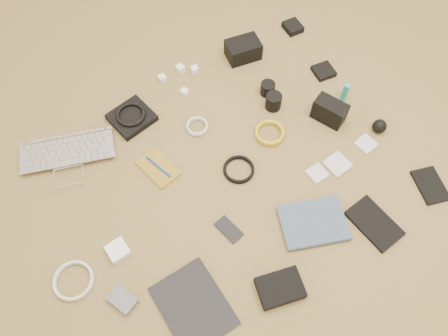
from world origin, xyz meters
TOP-DOWN VIEW (x-y plane):
  - laptop at (-0.47, 0.38)m, footprint 0.42×0.36m
  - headphone_pouch at (-0.18, 0.43)m, footprint 0.18×0.17m
  - headphones at (-0.18, 0.43)m, footprint 0.15×0.15m
  - charger_a at (0.03, 0.54)m, footprint 0.03×0.03m
  - charger_b at (0.12, 0.54)m, footprint 0.03×0.03m
  - charger_c at (0.17, 0.50)m, footprint 0.03×0.03m
  - charger_d at (0.07, 0.42)m, footprint 0.04×0.04m
  - dslr_camera at (0.39, 0.45)m, footprint 0.16×0.13m
  - lens_pouch at (0.67, 0.46)m, footprint 0.08×0.09m
  - notebook_olive at (-0.20, 0.18)m, footprint 0.12×0.17m
  - pen_blue at (-0.20, 0.18)m, footprint 0.04×0.13m
  - cable_white_a at (0.02, 0.25)m, footprint 0.11×0.11m
  - lens_a at (0.33, 0.16)m, footprint 0.08×0.08m
  - lens_b at (0.35, 0.23)m, footprint 0.06×0.06m
  - card_reader at (0.62, 0.18)m, footprint 0.10×0.10m
  - power_brick at (-0.48, -0.03)m, footprint 0.07×0.07m
  - cable_white_b at (-0.65, -0.03)m, footprint 0.17×0.17m
  - cable_black at (0.04, -0.00)m, footprint 0.13×0.13m
  - cable_yellow at (0.23, 0.06)m, footprint 0.13×0.13m
  - flash at (0.47, -0.01)m, footprint 0.11×0.14m
  - lens_cleaner at (0.59, 0.03)m, footprint 0.03×0.03m
  - battery_charger at (-0.55, -0.18)m, footprint 0.08×0.10m
  - tablet at (-0.37, -0.32)m, footprint 0.20×0.26m
  - phone at (-0.13, -0.18)m, footprint 0.07×0.11m
  - filter_case_left at (0.27, -0.18)m, footprint 0.07×0.07m
  - filter_case_mid at (0.36, -0.20)m, footprint 0.09×0.09m
  - filter_case_right at (0.51, -0.19)m, footprint 0.07×0.07m
  - air_blower at (0.60, -0.17)m, footprint 0.07×0.07m
  - drive_case at (-0.11, -0.44)m, footprint 0.17×0.14m
  - paperback at (0.09, -0.40)m, footprint 0.27×0.25m
  - notebook_black_a at (0.30, -0.45)m, footprint 0.12×0.19m
  - notebook_black_b at (0.58, -0.46)m, footprint 0.14×0.17m

SIDE VIEW (x-z plane):
  - phone at x=-0.13m, z-range 0.00..0.01m
  - notebook_olive at x=-0.20m, z-range 0.00..0.01m
  - filter_case_left at x=0.27m, z-range 0.00..0.01m
  - filter_case_right at x=0.51m, z-range 0.00..0.01m
  - cable_white_a at x=0.02m, z-range 0.00..0.01m
  - cable_black at x=0.04m, z-range 0.00..0.01m
  - cable_white_b at x=-0.65m, z-range 0.00..0.01m
  - tablet at x=-0.37m, z-range 0.00..0.01m
  - filter_case_mid at x=0.36m, z-range 0.00..0.01m
  - notebook_black_b at x=0.58m, z-range 0.00..0.01m
  - cable_yellow at x=0.23m, z-range 0.00..0.01m
  - notebook_black_a at x=0.30m, z-range 0.00..0.01m
  - card_reader at x=0.62m, z-range 0.00..0.02m
  - paperback at x=0.09m, z-range 0.00..0.02m
  - battery_charger at x=-0.55m, z-range 0.00..0.02m
  - pen_blue at x=-0.20m, z-range 0.01..0.02m
  - charger_c at x=0.17m, z-range 0.00..0.03m
  - charger_d at x=0.07m, z-range 0.00..0.03m
  - charger_a at x=0.03m, z-range 0.00..0.03m
  - headphone_pouch at x=-0.18m, z-range 0.00..0.03m
  - laptop at x=-0.47m, z-range 0.00..0.03m
  - lens_pouch at x=0.67m, z-range 0.00..0.03m
  - power_brick at x=-0.48m, z-range 0.00..0.03m
  - charger_b at x=0.12m, z-range 0.00..0.03m
  - drive_case at x=-0.11m, z-range 0.00..0.04m
  - lens_b at x=0.35m, z-range 0.00..0.05m
  - air_blower at x=0.60m, z-range 0.00..0.05m
  - lens_a at x=0.33m, z-range 0.00..0.07m
  - headphones at x=-0.18m, z-range 0.03..0.04m
  - dslr_camera at x=0.39m, z-range 0.00..0.08m
  - lens_cleaner at x=0.59m, z-range 0.00..0.08m
  - flash at x=0.47m, z-range 0.00..0.10m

